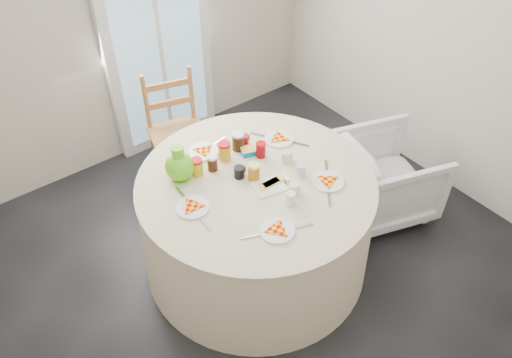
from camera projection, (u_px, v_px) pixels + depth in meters
floor at (260, 285)px, 3.60m from camera, size 4.00×4.00×0.00m
wall_back at (105, 19)px, 3.92m from camera, size 4.00×0.02×2.60m
wall_right at (476, 40)px, 3.65m from camera, size 0.02×4.00×2.60m
glass_door at (157, 37)px, 4.24m from camera, size 1.00×0.08×2.10m
table at (256, 224)px, 3.54m from camera, size 1.64×1.64×0.83m
wooden_chair at (179, 136)px, 4.16m from camera, size 0.54×0.53×1.00m
armchair at (386, 171)px, 3.94m from camera, size 0.86×0.89×0.73m
place_settings at (256, 182)px, 3.28m from camera, size 1.18×1.18×0.02m
jar_cluster at (228, 162)px, 3.36m from camera, size 0.52×0.26×0.15m
butter_tub at (250, 154)px, 3.48m from camera, size 0.14×0.12×0.05m
green_pitcher at (180, 168)px, 3.23m from camera, size 0.25×0.25×0.25m
cheese_platter at (273, 188)px, 3.24m from camera, size 0.29×0.22×0.03m
mugs_glasses at (272, 173)px, 3.29m from camera, size 0.63×0.63×0.10m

